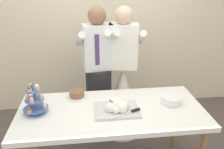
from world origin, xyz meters
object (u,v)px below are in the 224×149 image
main_cake_tray (117,107)px  person_bride (122,92)px  dessert_table (111,115)px  round_cake (77,94)px  plate_stack (171,100)px  person_groom (99,81)px  cupcake_stand (35,101)px

main_cake_tray → person_bride: 0.79m
dessert_table → round_cake: round_cake is taller
dessert_table → main_cake_tray: size_ratio=4.22×
dessert_table → plate_stack: plate_stack is taller
person_bride → person_groom: bearing=-179.9°
main_cake_tray → plate_stack: size_ratio=2.05×
main_cake_tray → person_bride: person_bride is taller
cupcake_stand → person_groom: person_groom is taller
plate_stack → round_cake: 0.98m
round_cake → person_bride: (0.56, 0.42, -0.23)m
person_groom → round_cake: bearing=-121.2°
main_cake_tray → plate_stack: bearing=8.0°
main_cake_tray → plate_stack: main_cake_tray is taller
plate_stack → round_cake: bearing=166.1°
cupcake_stand → plate_stack: bearing=0.9°
cupcake_stand → main_cake_tray: (0.76, -0.06, -0.08)m
person_groom → person_bride: 0.35m
cupcake_stand → plate_stack: size_ratio=1.46×
main_cake_tray → plate_stack: 0.57m
plate_stack → person_bride: 0.80m
plate_stack → person_groom: (-0.69, 0.66, -0.07)m
plate_stack → person_groom: bearing=136.5°
round_cake → person_bride: person_bride is taller
cupcake_stand → person_groom: 0.94m
cupcake_stand → main_cake_tray: bearing=-4.5°
round_cake → person_bride: 0.74m
cupcake_stand → person_groom: size_ratio=0.18×
dessert_table → cupcake_stand: 0.74m
main_cake_tray → person_groom: bearing=100.0°
main_cake_tray → round_cake: (-0.39, 0.31, -0.01)m
cupcake_stand → person_bride: (0.94, 0.68, -0.31)m
dessert_table → cupcake_stand: cupcake_stand is taller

